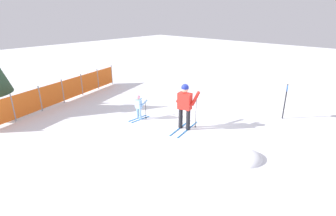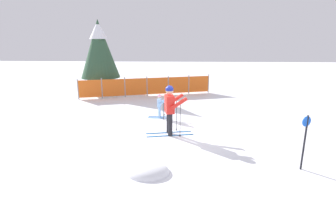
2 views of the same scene
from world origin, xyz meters
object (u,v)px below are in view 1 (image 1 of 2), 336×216
at_px(safety_fence, 63,91).
at_px(trail_marker, 286,98).
at_px(skier_adult, 185,102).
at_px(skier_child, 139,105).

xyz_separation_m(safety_fence, trail_marker, (5.25, -9.04, 0.34)).
bearing_deg(skier_adult, skier_child, 92.67).
xyz_separation_m(skier_child, safety_fence, (-1.09, 4.46, -0.03)).
height_order(skier_child, safety_fence, safety_fence).
height_order(skier_adult, trail_marker, skier_adult).
bearing_deg(skier_adult, trail_marker, -46.48).
height_order(skier_adult, safety_fence, skier_adult).
relative_size(skier_child, trail_marker, 0.70).
xyz_separation_m(skier_adult, safety_fence, (-1.62, 6.52, -0.50)).
distance_m(skier_child, trail_marker, 6.20).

